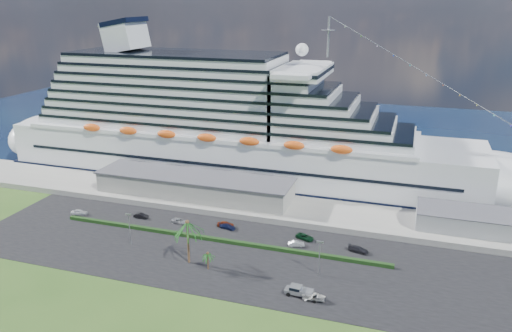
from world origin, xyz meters
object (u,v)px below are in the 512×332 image
(cruise_ship, at_px, (232,130))
(parked_car_3, at_px, (227,226))
(boat_trailer, at_px, (314,296))
(pickup_truck, at_px, (299,290))

(cruise_ship, bearing_deg, parked_car_3, -71.37)
(parked_car_3, height_order, boat_trailer, boat_trailer)
(cruise_ship, xyz_separation_m, pickup_truck, (39.18, -65.49, -15.42))
(cruise_ship, distance_m, pickup_truck, 77.85)
(cruise_ship, distance_m, boat_trailer, 80.39)
(boat_trailer, bearing_deg, parked_car_3, 137.94)
(pickup_truck, bearing_deg, parked_car_3, 135.45)
(parked_car_3, distance_m, boat_trailer, 39.01)
(parked_car_3, relative_size, pickup_truck, 0.75)
(cruise_ship, bearing_deg, boat_trailer, -57.36)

